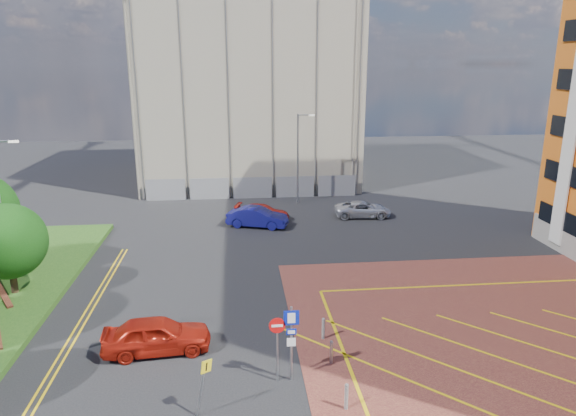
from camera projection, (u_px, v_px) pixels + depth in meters
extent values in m
plane|color=black|center=(281.00, 396.00, 19.46)|extent=(140.00, 140.00, 0.00)
cube|color=brown|center=(2.00, 294.00, 27.60)|extent=(2.69, 4.06, 0.40)
cylinder|color=#3D2B1C|center=(13.00, 277.00, 27.40)|extent=(0.36, 0.36, 1.80)
sphere|color=#0F3C0D|center=(7.00, 241.00, 26.86)|extent=(4.00, 4.00, 4.00)
cylinder|color=#9EA0A8|center=(1.00, 211.00, 28.38)|extent=(0.16, 0.16, 8.00)
cylinder|color=#9EA0A8|center=(2.00, 141.00, 27.38)|extent=(1.20, 0.10, 0.10)
cube|color=silver|center=(13.00, 141.00, 27.45)|extent=(0.50, 0.15, 0.12)
cylinder|color=#9EA0A8|center=(298.00, 159.00, 45.59)|extent=(0.16, 0.16, 8.00)
cylinder|color=#9EA0A8|center=(305.00, 115.00, 44.60)|extent=(1.20, 0.10, 0.10)
cube|color=silver|center=(312.00, 115.00, 44.66)|extent=(0.50, 0.15, 0.12)
cylinder|color=#9EA0A8|center=(291.00, 344.00, 20.04)|extent=(0.10, 0.10, 3.20)
cube|color=#081B9D|center=(291.00, 318.00, 19.70)|extent=(0.60, 0.04, 0.60)
cube|color=white|center=(291.00, 318.00, 19.67)|extent=(0.30, 0.02, 0.42)
cube|color=#081B9D|center=(291.00, 332.00, 19.86)|extent=(0.40, 0.04, 0.25)
cube|color=white|center=(291.00, 332.00, 19.84)|extent=(0.28, 0.02, 0.14)
cube|color=white|center=(291.00, 342.00, 19.98)|extent=(0.35, 0.04, 0.35)
cylinder|color=#9EA0A8|center=(277.00, 350.00, 20.05)|extent=(0.08, 0.08, 2.70)
cylinder|color=red|center=(277.00, 326.00, 19.72)|extent=(0.64, 0.04, 0.64)
cube|color=white|center=(277.00, 326.00, 19.70)|extent=(0.44, 0.02, 0.10)
cylinder|color=#9EA0A8|center=(201.00, 389.00, 18.10)|extent=(0.50, 0.08, 2.17)
cube|color=yellow|center=(206.00, 366.00, 17.85)|extent=(0.40, 0.40, 0.53)
cylinder|color=black|center=(346.00, 398.00, 18.60)|extent=(0.14, 0.14, 0.90)
cylinder|color=#9EA0A8|center=(331.00, 353.00, 21.48)|extent=(0.14, 0.14, 0.90)
cylinder|color=black|center=(323.00, 330.00, 23.39)|extent=(0.14, 0.14, 0.90)
cube|color=#AFA58F|center=(248.00, 75.00, 54.79)|extent=(21.20, 19.20, 22.00)
cube|color=yellow|center=(264.00, 17.00, 55.28)|extent=(0.90, 0.90, 34.00)
cube|color=gray|center=(263.00, 187.00, 48.02)|extent=(21.60, 0.06, 2.00)
imported|color=#AA1C0E|center=(157.00, 335.00, 22.30)|extent=(4.77, 2.25, 1.58)
imported|color=navy|center=(257.00, 217.00, 39.53)|extent=(4.94, 2.98, 1.54)
imported|color=#AF160F|center=(263.00, 212.00, 41.27)|extent=(4.68, 2.92, 1.26)
imported|color=silver|center=(363.00, 209.00, 42.14)|extent=(4.77, 2.47, 1.29)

